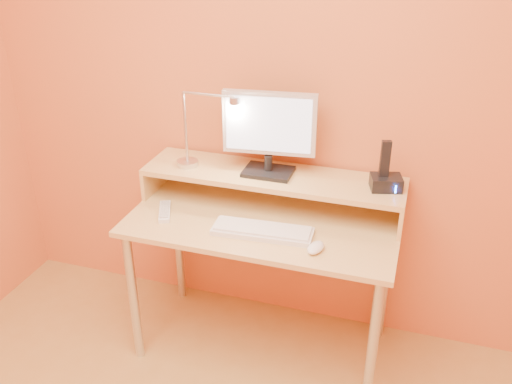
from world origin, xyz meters
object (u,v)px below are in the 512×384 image
(lamp_base, at_px, (188,163))
(keyboard, at_px, (263,232))
(phone_dock, at_px, (386,183))
(monitor_panel, at_px, (269,123))
(mouse, at_px, (316,248))
(remote_control, at_px, (165,212))

(lamp_base, distance_m, keyboard, 0.52)
(phone_dock, bearing_deg, lamp_base, 166.56)
(monitor_panel, distance_m, mouse, 0.59)
(lamp_base, xyz_separation_m, keyboard, (0.44, -0.23, -0.16))
(keyboard, height_order, remote_control, keyboard)
(phone_dock, xyz_separation_m, remote_control, (-0.95, -0.22, -0.18))
(lamp_base, distance_m, phone_dock, 0.91)
(mouse, distance_m, remote_control, 0.73)
(monitor_panel, xyz_separation_m, phone_dock, (0.53, -0.01, -0.21))
(keyboard, xyz_separation_m, mouse, (0.24, -0.07, 0.01))
(mouse, height_order, remote_control, mouse)
(phone_dock, height_order, keyboard, phone_dock)
(lamp_base, height_order, phone_dock, phone_dock)
(mouse, bearing_deg, keyboard, 178.96)
(remote_control, bearing_deg, lamp_base, 55.50)
(lamp_base, relative_size, keyboard, 0.23)
(remote_control, bearing_deg, phone_dock, -10.62)
(lamp_base, bearing_deg, monitor_panel, 5.90)
(keyboard, distance_m, remote_control, 0.48)
(lamp_base, relative_size, mouse, 0.98)
(mouse, relative_size, remote_control, 0.56)
(mouse, bearing_deg, phone_dock, 69.06)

